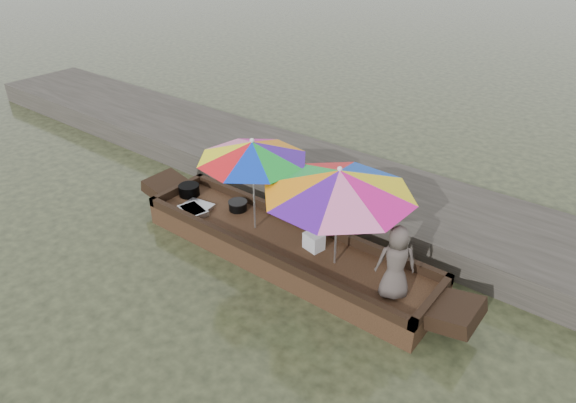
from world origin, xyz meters
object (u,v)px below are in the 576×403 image
Objects in this scene: boat_hull at (284,249)px; umbrella_stern at (337,217)px; cooking_pot at (189,190)px; vendor at (396,262)px; charcoal_grill at (238,206)px; tray_crayfish at (193,211)px; supply_bag at (314,241)px; umbrella_bow at (254,185)px; tray_scallop at (198,206)px.

boat_hull is 2.35× the size of umbrella_stern.
cooking_pot is 4.21m from vendor.
vendor reaches higher than charcoal_grill.
charcoal_grill is at bearing 46.81° from tray_crayfish.
supply_bag is (2.21, 0.41, 0.09)m from tray_crayfish.
umbrella_bow is (1.65, -0.09, 0.68)m from cooking_pot.
umbrella_stern is at bearing -41.43° from vendor.
tray_crayfish is 0.18m from tray_scallop.
charcoal_grill is at bearing 8.32° from cooking_pot.
boat_hull is 1.25m from charcoal_grill.
boat_hull is at bearing 180.00° from umbrella_stern.
umbrella_stern reaches higher than tray_scallop.
umbrella_stern reaches higher than boat_hull.
vendor is at bearing -2.78° from umbrella_bow.
umbrella_bow is (1.12, 0.31, 0.73)m from tray_crayfish.
umbrella_stern is (2.14, -0.24, 0.70)m from charcoal_grill.
umbrella_stern is (3.18, -0.09, 0.68)m from cooking_pot.
cooking_pot is at bearing 142.68° from tray_crayfish.
cooking_pot is at bearing -37.34° from vendor.
cooking_pot reaches higher than tray_scallop.
umbrella_bow is at bearing -37.19° from vendor.
supply_bag reaches higher than cooking_pot.
vendor is 0.63× the size of umbrella_bow.
charcoal_grill is 0.96m from umbrella_bow.
cooking_pot reaches higher than boat_hull.
tray_crayfish is 3.69m from vendor.
supply_bag is (2.27, 0.24, 0.10)m from tray_scallop.
vendor is 1.03m from umbrella_stern.
umbrella_bow reaches higher than cooking_pot.
supply_bag is at bearing 10.61° from tray_crayfish.
tray_crayfish is 1.00× the size of tray_scallop.
tray_scallop is 0.29× the size of umbrella_bow.
charcoal_grill is 3.19m from vendor.
cooking_pot is at bearing -171.68° from charcoal_grill.
cooking_pot is 0.35× the size of vendor.
boat_hull is at bearing -167.99° from supply_bag.
supply_bag is at bearing 6.10° from tray_scallop.
vendor reaches higher than tray_crayfish.
vendor reaches higher than boat_hull.
tray_crayfish reaches higher than boat_hull.
tray_scallop is at bearing -173.35° from umbrella_bow.
vendor is 0.50× the size of umbrella_stern.
tray_scallop is at bearing 110.84° from tray_crayfish.
charcoal_grill reaches higher than tray_crayfish.
umbrella_stern is at bearing -1.65° from cooking_pot.
boat_hull is 10.03× the size of tray_crayfish.
charcoal_grill is 1.70m from supply_bag.
tray_scallop is at bearing -175.55° from boat_hull.
tray_scallop is at bearing -177.08° from umbrella_stern.
umbrella_bow is (-2.53, 0.12, 0.24)m from vendor.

